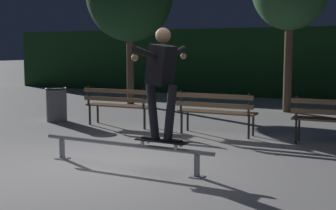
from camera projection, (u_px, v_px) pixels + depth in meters
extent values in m
plane|color=#ADAAA8|center=(126.00, 166.00, 6.90)|extent=(90.00, 90.00, 0.00)
cube|color=#193D1E|center=(292.00, 63.00, 16.34)|extent=(24.00, 1.20, 2.44)
cylinder|color=gray|center=(124.00, 144.00, 6.81)|extent=(2.83, 0.06, 0.06)
cube|color=gray|center=(62.00, 149.00, 7.36)|extent=(0.06, 0.06, 0.31)
cube|color=gray|center=(62.00, 158.00, 7.38)|extent=(0.18, 0.18, 0.01)
cube|color=gray|center=(197.00, 166.00, 6.31)|extent=(0.06, 0.06, 0.31)
cube|color=gray|center=(197.00, 177.00, 6.33)|extent=(0.18, 0.18, 0.01)
cube|color=black|center=(161.00, 141.00, 6.52)|extent=(0.79, 0.23, 0.02)
cube|color=black|center=(161.00, 140.00, 6.52)|extent=(0.77, 0.22, 0.00)
cube|color=#9E9EA3|center=(178.00, 144.00, 6.39)|extent=(0.06, 0.17, 0.02)
cube|color=#9E9EA3|center=(145.00, 140.00, 6.65)|extent=(0.06, 0.17, 0.02)
cylinder|color=beige|center=(175.00, 148.00, 6.33)|extent=(0.05, 0.03, 0.05)
cylinder|color=beige|center=(181.00, 145.00, 6.47)|extent=(0.05, 0.03, 0.05)
cylinder|color=beige|center=(142.00, 144.00, 6.59)|extent=(0.05, 0.03, 0.05)
cylinder|color=beige|center=(148.00, 142.00, 6.72)|extent=(0.05, 0.03, 0.05)
cube|color=black|center=(173.00, 140.00, 6.43)|extent=(0.26, 0.11, 0.03)
cube|color=black|center=(150.00, 138.00, 6.60)|extent=(0.26, 0.11, 0.03)
cylinder|color=black|center=(170.00, 113.00, 6.40)|extent=(0.21, 0.13, 0.79)
cylinder|color=black|center=(153.00, 112.00, 6.54)|extent=(0.21, 0.13, 0.79)
cube|color=black|center=(161.00, 65.00, 6.39)|extent=(0.34, 0.37, 0.57)
cylinder|color=black|center=(147.00, 54.00, 6.04)|extent=(0.10, 0.61, 0.21)
cylinder|color=black|center=(174.00, 53.00, 6.70)|extent=(0.10, 0.61, 0.21)
sphere|color=#A37556|center=(135.00, 58.00, 5.81)|extent=(0.09, 0.09, 0.09)
sphere|color=#A37556|center=(183.00, 56.00, 6.95)|extent=(0.09, 0.09, 0.09)
sphere|color=#A37556|center=(163.00, 35.00, 6.33)|extent=(0.21, 0.21, 0.21)
cube|color=#282623|center=(151.00, 117.00, 10.28)|extent=(0.04, 0.04, 0.44)
cube|color=#282623|center=(145.00, 119.00, 10.00)|extent=(0.04, 0.04, 0.44)
cube|color=#282623|center=(143.00, 99.00, 9.91)|extent=(0.04, 0.04, 0.44)
cube|color=#282623|center=(98.00, 113.00, 10.88)|extent=(0.04, 0.04, 0.44)
cube|color=#282623|center=(90.00, 115.00, 10.59)|extent=(0.04, 0.04, 0.44)
cube|color=#282623|center=(88.00, 96.00, 10.51)|extent=(0.04, 0.04, 0.44)
cube|color=brown|center=(123.00, 105.00, 10.54)|extent=(1.60, 0.14, 0.04)
cube|color=brown|center=(120.00, 106.00, 10.41)|extent=(1.60, 0.14, 0.04)
cube|color=brown|center=(117.00, 106.00, 10.28)|extent=(1.60, 0.14, 0.04)
cube|color=brown|center=(115.00, 99.00, 10.20)|extent=(1.60, 0.09, 0.09)
cube|color=brown|center=(115.00, 91.00, 10.18)|extent=(1.60, 0.09, 0.09)
cube|color=#282623|center=(253.00, 125.00, 9.23)|extent=(0.04, 0.04, 0.44)
cube|color=#282623|center=(249.00, 128.00, 8.95)|extent=(0.04, 0.04, 0.44)
cube|color=#282623|center=(249.00, 105.00, 8.86)|extent=(0.04, 0.04, 0.44)
cube|color=#282623|center=(188.00, 120.00, 9.83)|extent=(0.04, 0.04, 0.44)
cube|color=#282623|center=(182.00, 123.00, 9.54)|extent=(0.04, 0.04, 0.44)
cube|color=#282623|center=(181.00, 101.00, 9.46)|extent=(0.04, 0.04, 0.44)
cube|color=brown|center=(219.00, 111.00, 9.49)|extent=(1.60, 0.14, 0.04)
cube|color=brown|center=(217.00, 112.00, 9.36)|extent=(1.60, 0.14, 0.04)
cube|color=brown|center=(215.00, 113.00, 9.24)|extent=(1.60, 0.14, 0.04)
cube|color=brown|center=(213.00, 105.00, 9.15)|extent=(1.60, 0.09, 0.09)
cube|color=brown|center=(214.00, 96.00, 9.13)|extent=(1.60, 0.09, 0.09)
cube|color=#282623|center=(299.00, 129.00, 8.78)|extent=(0.04, 0.04, 0.44)
cube|color=#282623|center=(296.00, 132.00, 8.49)|extent=(0.04, 0.04, 0.44)
cube|color=#282623|center=(296.00, 108.00, 8.41)|extent=(0.04, 0.04, 0.44)
cylinder|color=brown|center=(130.00, 68.00, 14.36)|extent=(0.22, 0.22, 2.26)
cylinder|color=brown|center=(288.00, 67.00, 12.59)|extent=(0.22, 0.22, 2.46)
cylinder|color=slate|center=(57.00, 105.00, 11.07)|extent=(0.48, 0.48, 0.78)
torus|color=black|center=(56.00, 89.00, 11.02)|extent=(0.52, 0.52, 0.04)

